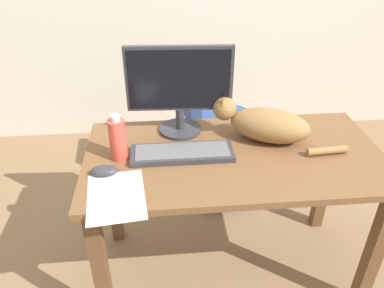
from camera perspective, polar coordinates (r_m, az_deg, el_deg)
ground_plane at (r=2.14m, az=5.24°, el=-17.83°), size 8.00×8.00×0.00m
desk at (r=1.72m, az=6.22°, el=-4.65°), size 1.30×0.67×0.72m
office_chair at (r=2.37m, az=3.11°, el=0.98°), size 0.48×0.48×0.94m
monitor at (r=1.72m, az=-1.91°, el=8.60°), size 0.48×0.20×0.42m
keyboard at (r=1.63m, az=-1.47°, el=-1.36°), size 0.44×0.15×0.03m
cat at (r=1.74m, az=10.91°, el=3.05°), size 0.56×0.32×0.20m
computer_mouse at (r=1.55m, az=-13.12°, el=-3.95°), size 0.11×0.06×0.04m
paper_sheet at (r=1.44m, az=-11.39°, el=-7.70°), size 0.24×0.32×0.00m
water_bottle at (r=1.60m, az=-11.12°, el=0.75°), size 0.07×0.07×0.20m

